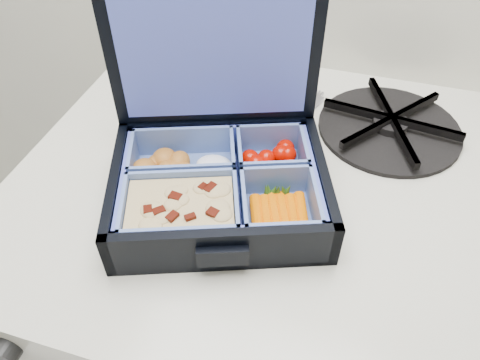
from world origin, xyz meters
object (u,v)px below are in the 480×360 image
(stove, at_px, (257,328))
(fork, at_px, (281,134))
(burner_grate, at_px, (391,122))
(bento_box, at_px, (220,187))

(stove, distance_m, fork, 0.41)
(fork, bearing_deg, burner_grate, 38.51)
(burner_grate, relative_size, fork, 1.00)
(bento_box, bearing_deg, stove, 50.76)
(stove, bearing_deg, burner_grate, 35.84)
(burner_grate, height_order, fork, burner_grate)
(stove, bearing_deg, fork, 81.07)
(fork, bearing_deg, stove, -81.58)
(stove, height_order, bento_box, bento_box)
(stove, bearing_deg, bento_box, -109.24)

